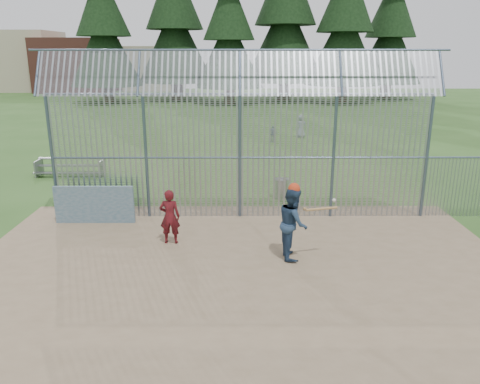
{
  "coord_description": "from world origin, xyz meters",
  "views": [
    {
      "loc": [
        -0.05,
        -11.14,
        5.24
      ],
      "look_at": [
        0.0,
        2.0,
        1.3
      ],
      "focal_mm": 35.0,
      "sensor_mm": 36.0,
      "label": 1
    }
  ],
  "objects_px": {
    "trash_can": "(282,188)",
    "batter": "(293,223)",
    "bleacher": "(71,166)",
    "dugout_wall": "(94,205)",
    "onlooker": "(170,217)"
  },
  "relations": [
    {
      "from": "dugout_wall",
      "to": "bleacher",
      "type": "xyz_separation_m",
      "value": [
        -2.84,
        6.01,
        -0.21
      ]
    },
    {
      "from": "trash_can",
      "to": "batter",
      "type": "bearing_deg",
      "value": -92.01
    },
    {
      "from": "batter",
      "to": "bleacher",
      "type": "height_order",
      "value": "batter"
    },
    {
      "from": "dugout_wall",
      "to": "trash_can",
      "type": "height_order",
      "value": "dugout_wall"
    },
    {
      "from": "dugout_wall",
      "to": "onlooker",
      "type": "relative_size",
      "value": 1.59
    },
    {
      "from": "batter",
      "to": "trash_can",
      "type": "xyz_separation_m",
      "value": [
        0.18,
        5.25,
        -0.59
      ]
    },
    {
      "from": "bleacher",
      "to": "onlooker",
      "type": "bearing_deg",
      "value": -54.53
    },
    {
      "from": "trash_can",
      "to": "bleacher",
      "type": "bearing_deg",
      "value": 159.43
    },
    {
      "from": "onlooker",
      "to": "trash_can",
      "type": "relative_size",
      "value": 1.92
    },
    {
      "from": "batter",
      "to": "bleacher",
      "type": "bearing_deg",
      "value": 43.4
    },
    {
      "from": "onlooker",
      "to": "trash_can",
      "type": "xyz_separation_m",
      "value": [
        3.53,
        4.3,
        -0.43
      ]
    },
    {
      "from": "trash_can",
      "to": "bleacher",
      "type": "distance_m",
      "value": 9.62
    },
    {
      "from": "dugout_wall",
      "to": "bleacher",
      "type": "relative_size",
      "value": 0.83
    },
    {
      "from": "dugout_wall",
      "to": "onlooker",
      "type": "xyz_separation_m",
      "value": [
        2.62,
        -1.66,
        0.19
      ]
    },
    {
      "from": "onlooker",
      "to": "batter",
      "type": "bearing_deg",
      "value": 165.03
    }
  ]
}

